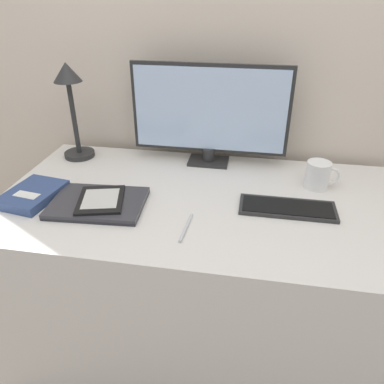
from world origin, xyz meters
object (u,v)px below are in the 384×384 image
object	(u,v)px
notebook	(33,194)
pen	(186,228)
monitor	(210,113)
keyboard	(287,208)
ereader	(101,200)
coffee_mug	(318,175)
desk_lamp	(71,97)
laptop	(98,203)

from	to	relation	value
notebook	pen	xyz separation A→B (m)	(0.56, -0.09, -0.01)
monitor	keyboard	distance (m)	0.49
ereader	coffee_mug	xyz separation A→B (m)	(0.73, 0.27, 0.02)
monitor	desk_lamp	size ratio (longest dim) A/B	1.58
monitor	notebook	distance (m)	0.72
monitor	keyboard	size ratio (longest dim) A/B	1.97
coffee_mug	notebook	bearing A→B (deg)	-165.31
keyboard	laptop	distance (m)	0.63
desk_lamp	coffee_mug	bearing A→B (deg)	-6.41
keyboard	desk_lamp	size ratio (longest dim) A/B	0.80
keyboard	notebook	bearing A→B (deg)	-174.85
ereader	coffee_mug	bearing A→B (deg)	20.02
monitor	ereader	bearing A→B (deg)	-126.82
notebook	coffee_mug	world-z (taller)	coffee_mug
desk_lamp	keyboard	bearing A→B (deg)	-18.46
monitor	pen	bearing A→B (deg)	-90.19
laptop	desk_lamp	size ratio (longest dim) A/B	0.82
ereader	notebook	bearing A→B (deg)	178.27
coffee_mug	keyboard	bearing A→B (deg)	-122.08
desk_lamp	coffee_mug	xyz separation A→B (m)	(0.98, -0.11, -0.21)
keyboard	pen	size ratio (longest dim) A/B	2.14
desk_lamp	pen	world-z (taller)	desk_lamp
keyboard	pen	bearing A→B (deg)	-151.61
keyboard	laptop	world-z (taller)	laptop
monitor	desk_lamp	xyz separation A→B (m)	(-0.56, -0.04, 0.04)
laptop	notebook	bearing A→B (deg)	178.38
laptop	notebook	distance (m)	0.24
laptop	desk_lamp	xyz separation A→B (m)	(-0.24, 0.37, 0.25)
laptop	notebook	world-z (taller)	notebook
ereader	notebook	xyz separation A→B (m)	(-0.25, 0.01, -0.01)
keyboard	notebook	size ratio (longest dim) A/B	1.34
coffee_mug	pen	xyz separation A→B (m)	(-0.42, -0.35, -0.05)
keyboard	desk_lamp	bearing A→B (deg)	161.54
laptop	ereader	distance (m)	0.02
coffee_mug	desk_lamp	bearing A→B (deg)	173.59
monitor	ereader	distance (m)	0.55
pen	laptop	bearing A→B (deg)	165.47
monitor	coffee_mug	xyz separation A→B (m)	(0.42, -0.15, -0.16)
keyboard	laptop	xyz separation A→B (m)	(-0.63, -0.09, 0.00)
pen	ereader	bearing A→B (deg)	165.09
laptop	notebook	size ratio (longest dim) A/B	1.37
laptop	coffee_mug	world-z (taller)	coffee_mug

